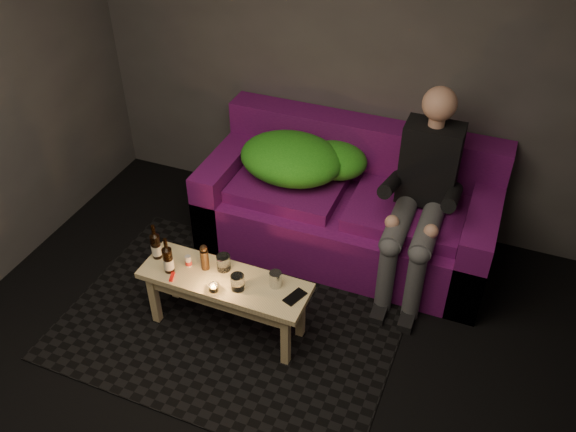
% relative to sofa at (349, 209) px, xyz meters
% --- Properties ---
extents(floor, '(4.50, 4.50, 0.00)m').
position_rel_sofa_xyz_m(floor, '(-0.17, -1.82, -0.32)').
color(floor, black).
rests_on(floor, ground).
extents(room, '(4.50, 4.50, 4.50)m').
position_rel_sofa_xyz_m(room, '(-0.17, -1.35, 1.32)').
color(room, silver).
rests_on(room, ground).
extents(rug, '(2.16, 1.58, 0.01)m').
position_rel_sofa_xyz_m(rug, '(-0.46, -1.07, -0.32)').
color(rug, black).
rests_on(rug, floor).
extents(sofa, '(2.08, 0.94, 0.90)m').
position_rel_sofa_xyz_m(sofa, '(0.00, 0.00, 0.00)').
color(sofa, '#5C0D63').
rests_on(sofa, floor).
extents(green_blanket, '(0.92, 0.62, 0.31)m').
position_rel_sofa_xyz_m(green_blanket, '(-0.39, -0.01, 0.35)').
color(green_blanket, green).
rests_on(green_blanket, sofa).
extents(person, '(0.37, 0.86, 1.39)m').
position_rel_sofa_xyz_m(person, '(0.53, -0.17, 0.40)').
color(person, black).
rests_on(person, sofa).
extents(coffee_table, '(1.08, 0.35, 0.44)m').
position_rel_sofa_xyz_m(coffee_table, '(-0.46, -1.12, 0.04)').
color(coffee_table, '#D4B17C').
rests_on(coffee_table, rug).
extents(beer_bottle_a, '(0.06, 0.06, 0.25)m').
position_rel_sofa_xyz_m(beer_bottle_a, '(-0.95, -1.09, 0.21)').
color(beer_bottle_a, black).
rests_on(beer_bottle_a, coffee_table).
extents(beer_bottle_b, '(0.06, 0.06, 0.26)m').
position_rel_sofa_xyz_m(beer_bottle_b, '(-0.81, -1.18, 0.21)').
color(beer_bottle_b, black).
rests_on(beer_bottle_b, coffee_table).
extents(salt_shaker, '(0.05, 0.05, 0.08)m').
position_rel_sofa_xyz_m(salt_shaker, '(-0.72, -1.10, 0.16)').
color(salt_shaker, silver).
rests_on(salt_shaker, coffee_table).
extents(pepper_mill, '(0.05, 0.05, 0.14)m').
position_rel_sofa_xyz_m(pepper_mill, '(-0.61, -1.08, 0.19)').
color(pepper_mill, black).
rests_on(pepper_mill, coffee_table).
extents(tumbler_back, '(0.10, 0.10, 0.10)m').
position_rel_sofa_xyz_m(tumbler_back, '(-0.50, -1.04, 0.17)').
color(tumbler_back, white).
rests_on(tumbler_back, coffee_table).
extents(tealight, '(0.06, 0.06, 0.04)m').
position_rel_sofa_xyz_m(tealight, '(-0.47, -1.23, 0.14)').
color(tealight, white).
rests_on(tealight, coffee_table).
extents(tumbler_front, '(0.08, 0.08, 0.10)m').
position_rel_sofa_xyz_m(tumbler_front, '(-0.34, -1.16, 0.17)').
color(tumbler_front, white).
rests_on(tumbler_front, coffee_table).
extents(steel_cup, '(0.09, 0.09, 0.10)m').
position_rel_sofa_xyz_m(steel_cup, '(-0.14, -1.06, 0.17)').
color(steel_cup, silver).
rests_on(steel_cup, coffee_table).
extents(smartphone, '(0.12, 0.16, 0.01)m').
position_rel_sofa_xyz_m(smartphone, '(0.00, -1.11, 0.12)').
color(smartphone, black).
rests_on(smartphone, coffee_table).
extents(red_lighter, '(0.04, 0.08, 0.01)m').
position_rel_sofa_xyz_m(red_lighter, '(-0.76, -1.23, 0.12)').
color(red_lighter, red).
rests_on(red_lighter, coffee_table).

